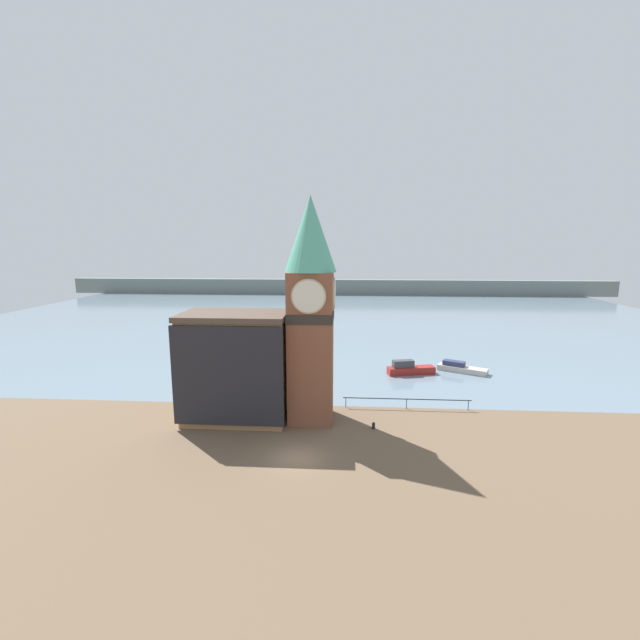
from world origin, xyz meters
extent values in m
plane|color=brown|center=(0.00, 0.00, 0.00)|extent=(160.00, 160.00, 0.00)
cube|color=slate|center=(0.00, 71.41, 0.00)|extent=(160.00, 120.00, 0.00)
cube|color=slate|center=(0.00, 111.41, 2.50)|extent=(180.00, 3.00, 5.00)
cube|color=#232328|center=(10.14, 11.16, 1.05)|extent=(13.18, 0.08, 0.08)
cylinder|color=#232328|center=(3.85, 11.16, 0.53)|extent=(0.07, 0.07, 1.05)
cylinder|color=#232328|center=(10.14, 11.16, 0.53)|extent=(0.07, 0.07, 1.05)
cylinder|color=#232328|center=(16.42, 11.16, 0.53)|extent=(0.07, 0.07, 1.05)
cube|color=brown|center=(0.47, 8.01, 7.18)|extent=(4.15, 4.15, 14.35)
cube|color=#2D2823|center=(0.47, 8.01, 10.20)|extent=(4.27, 4.27, 0.90)
cylinder|color=tan|center=(0.47, 5.87, 12.33)|extent=(3.14, 0.12, 3.14)
cylinder|color=silver|center=(0.47, 5.79, 12.33)|extent=(2.85, 0.12, 2.85)
cylinder|color=tan|center=(2.61, 8.01, 12.33)|extent=(0.12, 3.14, 3.14)
cylinder|color=silver|center=(2.69, 8.01, 12.33)|extent=(0.12, 2.85, 2.85)
cone|color=#51A88E|center=(0.47, 8.01, 17.80)|extent=(4.77, 4.77, 6.89)
cube|color=#9E754C|center=(-6.77, 7.77, 4.99)|extent=(9.64, 5.84, 9.98)
cube|color=#4C3D33|center=(-6.77, 7.77, 10.23)|extent=(10.04, 6.24, 0.50)
cube|color=#232328|center=(-6.77, 4.70, 5.19)|extent=(10.14, 0.30, 9.18)
cube|color=maroon|center=(12.33, 23.31, 0.49)|extent=(6.39, 2.81, 0.98)
cube|color=#38383D|center=(11.24, 23.07, 1.44)|extent=(2.89, 1.62, 0.93)
cube|color=#B7B2A8|center=(19.29, 24.63, 0.36)|extent=(6.41, 4.47, 0.73)
cube|color=navy|center=(18.28, 25.17, 1.04)|extent=(3.02, 2.35, 0.63)
cylinder|color=black|center=(6.44, 6.05, 0.24)|extent=(0.29, 0.29, 0.48)
sphere|color=black|center=(6.44, 6.05, 0.48)|extent=(0.30, 0.30, 0.30)
camera|label=1|loc=(3.93, -31.39, 16.95)|focal=24.00mm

